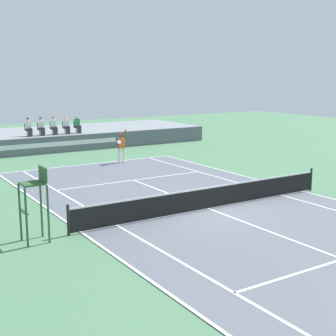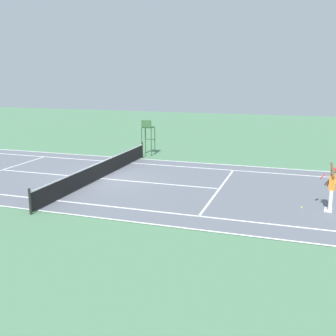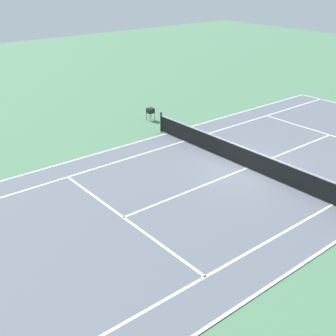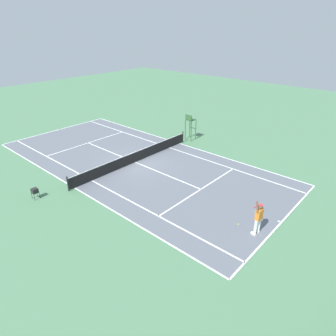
{
  "view_description": "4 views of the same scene",
  "coord_description": "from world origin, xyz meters",
  "px_view_note": "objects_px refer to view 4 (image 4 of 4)",
  "views": [
    {
      "loc": [
        -11.39,
        -14.78,
        5.28
      ],
      "look_at": [
        0.55,
        3.95,
        1.0
      ],
      "focal_mm": 51.15,
      "sensor_mm": 36.0,
      "label": 1
    },
    {
      "loc": [
        18.56,
        9.89,
        5.36
      ],
      "look_at": [
        0.55,
        3.95,
        1.0
      ],
      "focal_mm": 42.9,
      "sensor_mm": 36.0,
      "label": 2
    },
    {
      "loc": [
        -11.01,
        13.41,
        7.97
      ],
      "look_at": [
        0.55,
        3.95,
        1.0
      ],
      "focal_mm": 46.52,
      "sensor_mm": 36.0,
      "label": 3
    },
    {
      "loc": [
        14.25,
        16.14,
        9.96
      ],
      "look_at": [
        0.55,
        3.95,
        1.0
      ],
      "focal_mm": 31.78,
      "sensor_mm": 36.0,
      "label": 4
    }
  ],
  "objects_px": {
    "umpire_chair": "(190,124)",
    "ball_hopper": "(35,191)",
    "tennis_ball": "(239,224)",
    "tennis_player": "(258,218)"
  },
  "relations": [
    {
      "from": "umpire_chair",
      "to": "ball_hopper",
      "type": "relative_size",
      "value": 3.49
    },
    {
      "from": "umpire_chair",
      "to": "tennis_ball",
      "type": "bearing_deg",
      "value": 49.38
    },
    {
      "from": "umpire_chair",
      "to": "ball_hopper",
      "type": "distance_m",
      "value": 14.87
    },
    {
      "from": "umpire_chair",
      "to": "ball_hopper",
      "type": "height_order",
      "value": "umpire_chair"
    },
    {
      "from": "tennis_ball",
      "to": "ball_hopper",
      "type": "relative_size",
      "value": 0.1
    },
    {
      "from": "tennis_ball",
      "to": "umpire_chair",
      "type": "bearing_deg",
      "value": -130.62
    },
    {
      "from": "ball_hopper",
      "to": "umpire_chair",
      "type": "bearing_deg",
      "value": 177.2
    },
    {
      "from": "tennis_player",
      "to": "tennis_ball",
      "type": "height_order",
      "value": "tennis_player"
    },
    {
      "from": "tennis_player",
      "to": "tennis_ball",
      "type": "bearing_deg",
      "value": -93.45
    },
    {
      "from": "tennis_player",
      "to": "umpire_chair",
      "type": "distance_m",
      "value": 14.32
    }
  ]
}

